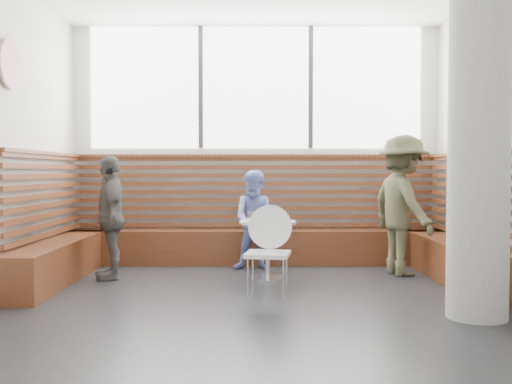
{
  "coord_description": "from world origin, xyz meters",
  "views": [
    {
      "loc": [
        -0.02,
        -5.34,
        1.23
      ],
      "look_at": [
        0.0,
        1.0,
        1.0
      ],
      "focal_mm": 40.0,
      "sensor_mm": 36.0,
      "label": 1
    }
  ],
  "objects_px": {
    "concrete_column": "(479,127)",
    "child_left": "(110,217)",
    "adult_man": "(402,205)",
    "cafe_table": "(268,237)",
    "cafe_chair": "(267,244)",
    "child_back": "(257,220)"
  },
  "relations": [
    {
      "from": "cafe_table",
      "to": "adult_man",
      "type": "relative_size",
      "value": 0.4
    },
    {
      "from": "cafe_table",
      "to": "child_back",
      "type": "distance_m",
      "value": 0.64
    },
    {
      "from": "concrete_column",
      "to": "cafe_table",
      "type": "distance_m",
      "value": 2.69
    },
    {
      "from": "cafe_table",
      "to": "child_back",
      "type": "bearing_deg",
      "value": 101.47
    },
    {
      "from": "child_back",
      "to": "child_left",
      "type": "distance_m",
      "value": 1.78
    },
    {
      "from": "adult_man",
      "to": "child_left",
      "type": "bearing_deg",
      "value": 76.57
    },
    {
      "from": "child_back",
      "to": "child_left",
      "type": "height_order",
      "value": "child_left"
    },
    {
      "from": "cafe_table",
      "to": "cafe_chair",
      "type": "bearing_deg",
      "value": -91.45
    },
    {
      "from": "cafe_chair",
      "to": "child_back",
      "type": "height_order",
      "value": "child_back"
    },
    {
      "from": "concrete_column",
      "to": "child_left",
      "type": "relative_size",
      "value": 2.27
    },
    {
      "from": "cafe_table",
      "to": "cafe_chair",
      "type": "relative_size",
      "value": 0.74
    },
    {
      "from": "concrete_column",
      "to": "child_back",
      "type": "relative_size",
      "value": 2.58
    },
    {
      "from": "concrete_column",
      "to": "adult_man",
      "type": "xyz_separation_m",
      "value": [
        -0.11,
        1.99,
        -0.77
      ]
    },
    {
      "from": "adult_man",
      "to": "cafe_table",
      "type": "bearing_deg",
      "value": 81.91
    },
    {
      "from": "concrete_column",
      "to": "adult_man",
      "type": "distance_m",
      "value": 2.14
    },
    {
      "from": "cafe_table",
      "to": "child_left",
      "type": "height_order",
      "value": "child_left"
    },
    {
      "from": "concrete_column",
      "to": "cafe_chair",
      "type": "relative_size",
      "value": 3.56
    },
    {
      "from": "cafe_chair",
      "to": "child_back",
      "type": "distance_m",
      "value": 1.63
    },
    {
      "from": "cafe_chair",
      "to": "child_left",
      "type": "bearing_deg",
      "value": 158.59
    },
    {
      "from": "cafe_table",
      "to": "child_back",
      "type": "relative_size",
      "value": 0.54
    },
    {
      "from": "concrete_column",
      "to": "adult_man",
      "type": "relative_size",
      "value": 1.93
    },
    {
      "from": "concrete_column",
      "to": "cafe_chair",
      "type": "height_order",
      "value": "concrete_column"
    }
  ]
}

